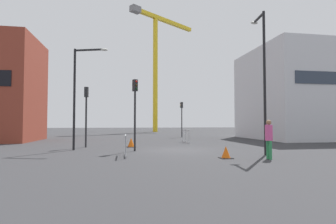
{
  "coord_description": "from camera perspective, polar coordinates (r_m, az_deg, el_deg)",
  "views": [
    {
      "loc": [
        -3.38,
        -16.3,
        1.68
      ],
      "look_at": [
        0.0,
        3.76,
        2.51
      ],
      "focal_mm": 28.71,
      "sensor_mm": 36.0,
      "label": 1
    }
  ],
  "objects": [
    {
      "name": "traffic_cone_on_verge",
      "position": [
        13.17,
        12.19,
        -8.44
      ],
      "size": [
        0.58,
        0.58,
        0.58
      ],
      "color": "black",
      "rests_on": "ground"
    },
    {
      "name": "traffic_light_verge",
      "position": [
        16.25,
        -7.02,
        1.85
      ],
      "size": [
        0.34,
        0.39,
        4.29
      ],
      "color": "#232326",
      "rests_on": "ground"
    },
    {
      "name": "traffic_cone_striped",
      "position": [
        18.98,
        -7.83,
        -6.48
      ],
      "size": [
        0.64,
        0.64,
        0.65
      ],
      "color": "black",
      "rests_on": "ground"
    },
    {
      "name": "safety_barrier_rear",
      "position": [
        13.74,
        -9.01,
        -6.98
      ],
      "size": [
        0.08,
        1.89,
        1.08
      ],
      "color": "gray",
      "rests_on": "ground"
    },
    {
      "name": "pedestrian_walking",
      "position": [
        13.34,
        20.63,
        -4.82
      ],
      "size": [
        0.34,
        0.34,
        1.82
      ],
      "color": "#2D844C",
      "rests_on": "ground"
    },
    {
      "name": "ground",
      "position": [
        16.73,
        2.16,
        -8.1
      ],
      "size": [
        160.0,
        160.0,
        0.0
      ],
      "primitive_type": "plane",
      "color": "#333335"
    },
    {
      "name": "traffic_light_island",
      "position": [
        19.45,
        -16.97,
        1.04
      ],
      "size": [
        0.27,
        0.38,
        4.17
      ],
      "color": "#232326",
      "rests_on": "ground"
    },
    {
      "name": "streetlamp_tall",
      "position": [
        15.43,
        19.54,
        8.14
      ],
      "size": [
        0.44,
        1.52,
        7.66
      ],
      "color": "black",
      "rests_on": "ground"
    },
    {
      "name": "streetlamp_short",
      "position": [
        17.69,
        -18.32,
        4.85
      ],
      "size": [
        2.12,
        0.76,
        6.34
      ],
      "color": "black",
      "rests_on": "ground"
    },
    {
      "name": "safety_barrier_mid_span",
      "position": [
        22.96,
        3.76,
        -5.12
      ],
      "size": [
        0.23,
        1.95,
        1.08
      ],
      "color": "#9EA0A5",
      "rests_on": "ground"
    },
    {
      "name": "construction_crane",
      "position": [
        52.44,
        -2.45,
        12.16
      ],
      "size": [
        13.54,
        10.05,
        22.51
      ],
      "color": "yellow",
      "rests_on": "ground"
    },
    {
      "name": "office_block",
      "position": [
        32.57,
        27.47,
        3.27
      ],
      "size": [
        12.08,
        10.49,
        9.42
      ],
      "color": "silver",
      "rests_on": "ground"
    },
    {
      "name": "traffic_light_corner",
      "position": [
        31.58,
        2.93,
        -0.36
      ],
      "size": [
        0.38,
        0.27,
        4.14
      ],
      "color": "#2D2D30",
      "rests_on": "ground"
    }
  ]
}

